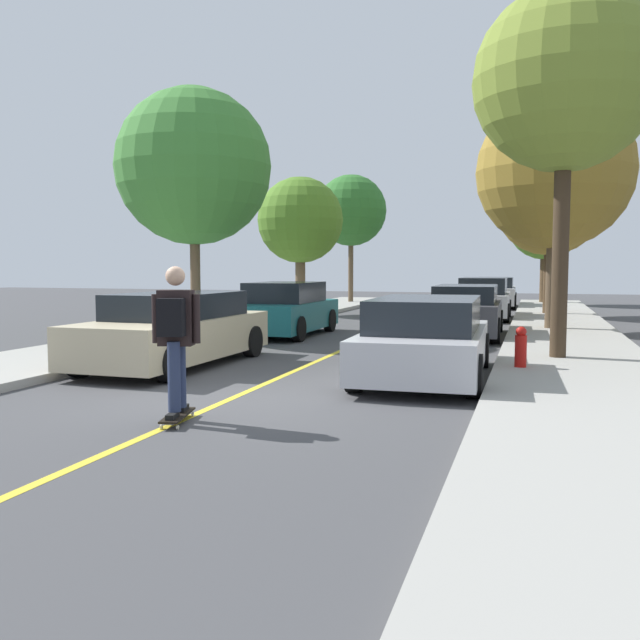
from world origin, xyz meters
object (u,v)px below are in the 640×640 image
object	(u,v)px
parked_car_right_near	(466,311)
street_tree_left_far	(351,211)
parked_car_left_near	(285,310)
skateboarder	(175,331)
fire_hydrant	(521,347)
street_tree_right_near	(555,172)
parked_car_right_farthest	(495,292)
skateboard	(178,416)
parked_car_left_nearest	(175,330)
street_tree_left_nearest	(194,167)
street_tree_right_nearest	(565,81)
parked_car_right_nearest	(426,339)
street_tree_left_near	(300,221)
parked_car_right_far	(484,299)
street_tree_right_far	(550,202)
street_tree_right_farthest	(546,222)

from	to	relation	value
parked_car_right_near	street_tree_left_far	size ratio (longest dim) A/B	0.72
parked_car_left_near	skateboarder	xyz separation A→B (m)	(2.38, -10.06, 0.41)
fire_hydrant	street_tree_left_far	bearing A→B (deg)	112.75
street_tree_right_near	parked_car_right_farthest	bearing A→B (deg)	100.52
parked_car_left_near	skateboard	bearing A→B (deg)	-76.68
parked_car_left_nearest	street_tree_left_nearest	bearing A→B (deg)	113.82
parked_car_left_nearest	parked_car_right_near	xyz separation A→B (m)	(4.72, 6.95, 0.01)
street_tree_left_far	street_tree_right_nearest	bearing A→B (deg)	-63.87
parked_car_right_near	parked_car_right_farthest	xyz separation A→B (m)	(-0.00, 13.43, -0.00)
parked_car_right_nearest	parked_car_right_near	distance (m)	7.00
street_tree_left_near	street_tree_right_near	size ratio (longest dim) A/B	0.79
street_tree_right_nearest	skateboard	world-z (taller)	street_tree_right_nearest
parked_car_right_nearest	street_tree_left_near	distance (m)	15.31
parked_car_left_near	parked_car_left_nearest	bearing A→B (deg)	-90.00
parked_car_left_near	parked_car_right_farthest	world-z (taller)	parked_car_left_near
parked_car_right_far	street_tree_left_far	size ratio (longest dim) A/B	0.67
parked_car_left_near	fire_hydrant	distance (m)	8.02
parked_car_right_far	street_tree_left_far	distance (m)	10.88
street_tree_left_far	fire_hydrant	size ratio (longest dim) A/B	8.77
parked_car_right_far	street_tree_left_far	xyz separation A→B (m)	(-6.87, 7.52, 3.83)
parked_car_right_nearest	parked_car_right_near	xyz separation A→B (m)	(0.00, 7.00, 0.01)
parked_car_right_near	street_tree_right_nearest	bearing A→B (deg)	-64.71
parked_car_right_farthest	street_tree_right_nearest	xyz separation A→B (m)	(2.15, -17.99, 4.62)
street_tree_left_near	skateboard	size ratio (longest dim) A/B	5.89
street_tree_right_nearest	skateboarder	xyz separation A→B (m)	(-4.49, -6.56, -4.20)
fire_hydrant	skateboarder	xyz separation A→B (m)	(-3.84, -4.99, 0.62)
parked_car_right_nearest	parked_car_right_farthest	distance (m)	20.43
street_tree_right_nearest	street_tree_right_far	size ratio (longest dim) A/B	1.14
parked_car_right_nearest	parked_car_left_nearest	bearing A→B (deg)	179.38
parked_car_left_near	street_tree_left_far	bearing A→B (deg)	98.22
parked_car_left_near	parked_car_right_farthest	size ratio (longest dim) A/B	0.91
street_tree_left_nearest	street_tree_right_farthest	xyz separation A→B (m)	(9.02, 18.32, -0.48)
parked_car_right_nearest	skateboard	world-z (taller)	parked_car_right_nearest
parked_car_right_far	street_tree_right_near	bearing A→B (deg)	-64.33
parked_car_right_nearest	street_tree_left_near	bearing A→B (deg)	117.21
street_tree_left_near	parked_car_right_far	bearing A→B (deg)	-0.39
street_tree_right_farthest	skateboarder	xyz separation A→B (m)	(-4.49, -27.36, -2.87)
parked_car_right_nearest	street_tree_right_near	distance (m)	9.86
street_tree_right_far	skateboard	size ratio (longest dim) A/B	6.98
parked_car_left_nearest	parked_car_right_far	world-z (taller)	parked_car_right_far
street_tree_right_far	parked_car_left_near	bearing A→B (deg)	-126.74
parked_car_right_far	parked_car_right_farthest	bearing A→B (deg)	90.00
street_tree_right_far	skateboarder	size ratio (longest dim) A/B	3.43
parked_car_right_near	skateboarder	distance (m)	11.36
skateboarder	parked_car_right_nearest	bearing A→B (deg)	60.41
street_tree_right_far	street_tree_left_near	bearing A→B (deg)	-168.81
street_tree_left_near	parked_car_left_nearest	bearing A→B (deg)	-80.81
parked_car_right_near	street_tree_right_near	world-z (taller)	street_tree_right_near
parked_car_left_near	parked_car_right_near	bearing A→B (deg)	12.59
skateboarder	street_tree_right_near	bearing A→B (deg)	70.89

